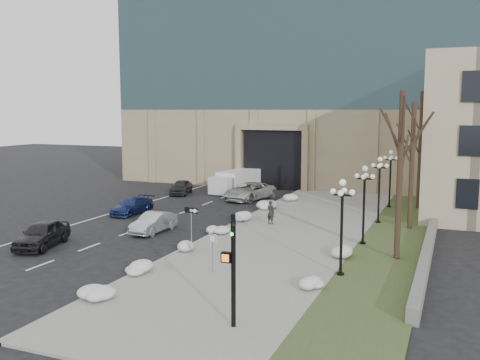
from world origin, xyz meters
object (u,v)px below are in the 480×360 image
object	(u,v)px
car_b	(154,223)
pedestrian	(271,212)
traffic_signal	(232,273)
lamppost_d	(390,171)
car_c	(132,206)
one_way_sign	(193,216)
car_e	(181,187)
box_truck	(236,182)
car_d	(249,191)
lamppost_a	(342,214)
car_a	(42,234)
lamppost_c	(379,181)
keep_sign	(213,245)
lamppost_b	(364,194)

from	to	relation	value
car_b	pedestrian	world-z (taller)	pedestrian
traffic_signal	lamppost_d	distance (m)	27.33
car_c	one_way_sign	size ratio (longest dim) A/B	1.65
car_e	box_truck	xyz separation A→B (m)	(4.26, 3.39, 0.31)
car_d	pedestrian	bearing A→B (deg)	-47.15
traffic_signal	lamppost_a	xyz separation A→B (m)	(2.40, 7.71, 0.93)
car_a	box_truck	xyz separation A→B (m)	(2.34, 23.96, 0.22)
car_d	pedestrian	size ratio (longest dim) A/B	3.36
car_a	lamppost_d	world-z (taller)	lamppost_d
lamppost_c	keep_sign	bearing A→B (deg)	-111.31
car_a	pedestrian	bearing A→B (deg)	30.29
one_way_sign	pedestrian	bearing A→B (deg)	90.25
keep_sign	lamppost_c	bearing A→B (deg)	82.36
one_way_sign	traffic_signal	world-z (taller)	traffic_signal
pedestrian	box_truck	bearing A→B (deg)	-39.47
keep_sign	lamppost_c	distance (m)	16.20
car_d	lamppost_c	world-z (taller)	lamppost_c
pedestrian	box_truck	world-z (taller)	box_truck
one_way_sign	lamppost_c	bearing A→B (deg)	65.74
lamppost_c	lamppost_d	xyz separation A→B (m)	(0.00, 6.50, 0.00)
car_c	lamppost_c	bearing A→B (deg)	12.92
lamppost_b	lamppost_a	bearing A→B (deg)	-90.00
pedestrian	keep_sign	bearing A→B (deg)	113.95
traffic_signal	one_way_sign	bearing A→B (deg)	123.26
keep_sign	car_d	bearing A→B (deg)	120.16
car_b	pedestrian	size ratio (longest dim) A/B	2.41
one_way_sign	lamppost_d	xyz separation A→B (m)	(8.54, 18.32, 0.94)
traffic_signal	lamppost_c	bearing A→B (deg)	82.01
one_way_sign	keep_sign	bearing A→B (deg)	-38.46
car_c	box_truck	bearing A→B (deg)	79.05
car_a	one_way_sign	size ratio (longest dim) A/B	1.75
car_d	lamppost_d	size ratio (longest dim) A/B	1.17
box_truck	keep_sign	xyz separation A→B (m)	(9.18, -25.00, 0.50)
car_d	lamppost_d	world-z (taller)	lamppost_d
box_truck	one_way_sign	distance (m)	22.78
car_d	lamppost_c	bearing A→B (deg)	-12.70
car_a	pedestrian	distance (m)	14.93
car_d	lamppost_b	distance (m)	17.56
lamppost_b	lamppost_d	size ratio (longest dim) A/B	1.00
lamppost_b	lamppost_d	bearing A→B (deg)	90.00
lamppost_b	lamppost_c	size ratio (longest dim) A/B	1.00
car_a	car_b	distance (m)	7.03
pedestrian	lamppost_b	size ratio (longest dim) A/B	0.35
car_b	lamppost_b	size ratio (longest dim) A/B	0.83
lamppost_c	lamppost_d	world-z (taller)	same
car_d	lamppost_d	xyz separation A→B (m)	(12.09, 0.47, 2.30)
car_b	box_truck	world-z (taller)	box_truck
lamppost_b	car_a	bearing A→B (deg)	-156.72
traffic_signal	lamppost_a	distance (m)	8.13
car_a	car_c	bearing A→B (deg)	79.46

